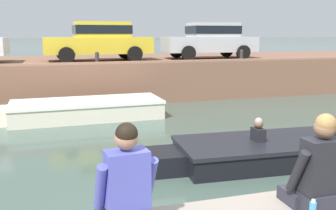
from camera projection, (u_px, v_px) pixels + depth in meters
ground_plane at (144, 145)px, 8.98m from camera, size 400.00×400.00×0.00m
far_quay_wall at (103, 76)px, 16.46m from camera, size 60.00×6.00×1.54m
far_wall_coping at (111, 63)px, 13.60m from camera, size 60.00×0.24×0.08m
boat_moored_central_cream at (80, 110)px, 11.68m from camera, size 5.53×1.94×0.57m
motorboat_passing at (278, 150)px, 7.81m from camera, size 5.70×1.87×0.96m
car_left_inner_yellow at (99, 40)px, 14.94m from camera, size 4.26×2.06×1.54m
car_centre_silver at (210, 39)px, 16.29m from camera, size 3.99×1.97×1.54m
mooring_bollard_mid at (97, 57)px, 13.54m from camera, size 0.15×0.15×0.44m
mooring_bollard_east at (242, 55)px, 15.17m from camera, size 0.15×0.15×0.44m
person_seated_left at (126, 188)px, 3.24m from camera, size 0.56×0.56×0.97m
person_seated_right at (318, 173)px, 3.58m from camera, size 0.53×0.52×0.97m
snack_bag at (317, 210)px, 3.53m from camera, size 0.18×0.12×0.10m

